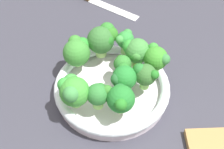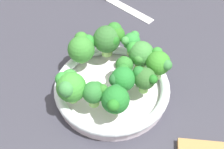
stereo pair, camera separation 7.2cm
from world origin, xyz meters
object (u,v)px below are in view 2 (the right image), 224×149
broccoli_floret_0 (140,54)px  broccoli_floret_6 (144,78)px  broccoli_floret_7 (94,92)px  broccoli_floret_4 (159,63)px  broccoli_floret_1 (122,78)px  broccoli_floret_5 (124,67)px  broccoli_floret_9 (131,42)px  broccoli_floret_8 (115,99)px  broccoli_floret_2 (110,38)px  broccoli_floret_10 (70,86)px  bowl (112,89)px  broccoli_floret_3 (82,47)px

broccoli_floret_0 → broccoli_floret_6: broccoli_floret_0 is taller
broccoli_floret_0 → broccoli_floret_7: bearing=-34.8°
broccoli_floret_4 → broccoli_floret_1: bearing=-55.2°
broccoli_floret_7 → broccoli_floret_6: bearing=117.9°
broccoli_floret_6 → broccoli_floret_5: bearing=-124.9°
broccoli_floret_5 → broccoli_floret_9: (-7.88, 0.84, 0.73)cm
broccoli_floret_8 → broccoli_floret_9: (-17.50, 1.48, 0.28)cm
broccoli_floret_2 → broccoli_floret_0: bearing=63.9°
broccoli_floret_1 → broccoli_floret_10: broccoli_floret_10 is taller
bowl → broccoli_floret_9: bearing=162.5°
broccoli_floret_2 → broccoli_floret_6: (10.66, 8.95, -0.78)cm
bowl → broccoli_floret_7: 8.76cm
bowl → broccoli_floret_6: (0.93, 6.99, 6.04)cm
broccoli_floret_3 → bowl: bearing=49.9°
broccoli_floret_0 → broccoli_floret_3: (-0.77, -13.69, -0.37)cm
broccoli_floret_9 → broccoli_floret_3: bearing=-73.2°
broccoli_floret_4 → broccoli_floret_6: (4.50, -2.95, -0.29)cm
broccoli_floret_1 → broccoli_floret_2: bearing=-158.8°
broccoli_floret_10 → broccoli_floret_6: bearing=107.4°
broccoli_floret_2 → bowl: bearing=11.4°
broccoli_floret_1 → broccoli_floret_6: broccoli_floret_1 is taller
broccoli_floret_1 → broccoli_floret_4: 9.15cm
bowl → broccoli_floret_0: broccoli_floret_0 is taller
bowl → broccoli_floret_4: 12.31cm
broccoli_floret_4 → broccoli_floret_6: broccoli_floret_4 is taller
broccoli_floret_7 → broccoli_floret_10: (-0.47, -5.23, 0.66)cm
broccoli_floret_0 → broccoli_floret_9: size_ratio=1.16×
broccoli_floret_7 → broccoli_floret_8: broccoli_floret_8 is taller
broccoli_floret_2 → broccoli_floret_5: (7.43, 4.32, -1.61)cm
broccoli_floret_2 → broccoli_floret_10: broccoli_floret_2 is taller
broccoli_floret_3 → broccoli_floret_7: 13.92cm
broccoli_floret_1 → broccoli_floret_7: bearing=-49.7°
broccoli_floret_4 → broccoli_floret_0: bearing=-119.5°
broccoli_floret_6 → broccoli_floret_7: size_ratio=1.05×
bowl → broccoli_floret_9: 12.21cm
broccoli_floret_1 → broccoli_floret_3: size_ratio=0.94×
broccoli_floret_3 → broccoli_floret_9: (-3.40, 11.27, 0.11)cm
broccoli_floret_3 → broccoli_floret_8: size_ratio=1.00×
broccoli_floret_8 → broccoli_floret_7: bearing=-105.1°
broccoli_floret_6 → broccoli_floret_1: bearing=-81.0°
broccoli_floret_6 → broccoli_floret_10: broccoli_floret_10 is taller
broccoli_floret_0 → broccoli_floret_4: (2.44, 4.31, 0.13)cm
broccoli_floret_1 → broccoli_floret_3: bearing=-128.8°
broccoli_floret_2 → broccoli_floret_5: broccoli_floret_2 is taller
broccoli_floret_4 → broccoli_floret_2: bearing=-117.3°
broccoli_floret_9 → broccoli_floret_10: size_ratio=0.82×
broccoli_floret_4 → broccoli_floret_5: size_ratio=1.32×
bowl → broccoli_floret_1: bearing=55.9°
broccoli_floret_10 → broccoli_floret_3: bearing=-179.8°
broccoli_floret_4 → broccoli_floret_5: broccoli_floret_4 is taller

